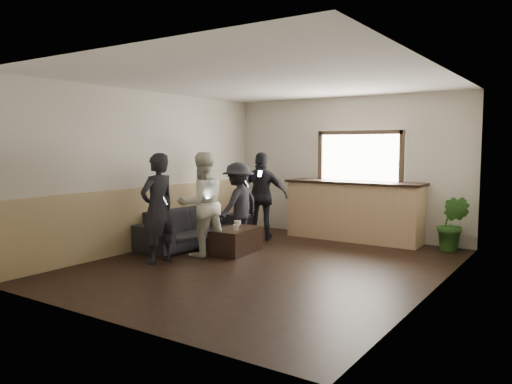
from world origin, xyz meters
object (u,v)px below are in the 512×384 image
Objects in this scene: cup_b at (236,228)px; potted_plant at (453,224)px; person_a at (158,208)px; person_c at (238,205)px; bar_counter at (354,207)px; coffee_table at (236,241)px; person_d at (262,196)px; sofa at (195,227)px; person_b at (202,204)px; cup_a at (237,223)px.

cup_b is 0.11× the size of potted_plant.
potted_plant is 0.56× the size of person_a.
person_c is at bearing 122.65° from cup_b.
coffee_table is (-1.20, -2.23, -0.43)m from bar_counter.
bar_counter is 1.58× the size of person_d.
coffee_table is 0.33m from cup_b.
coffee_table is at bearing 126.32° from cup_b.
potted_plant is at bearing 172.25° from person_d.
bar_counter reaches higher than sofa.
cup_b is 0.06× the size of person_a.
person_b reaches higher than person_a.
person_b is (-0.46, -0.32, 0.39)m from cup_b.
person_c is at bearing -155.80° from person_b.
cup_a is at bearing -123.53° from bar_counter.
sofa is at bearing -153.60° from potted_plant.
person_a is at bearing -136.68° from potted_plant.
bar_counter is 1.86m from potted_plant.
person_b is at bearing -124.38° from coffee_table.
coffee_table is at bearing -59.79° from cup_a.
potted_plant is at bearing 31.70° from cup_a.
bar_counter is at bearing -170.11° from person_d.
sofa reaches higher than cup_b.
bar_counter is 1.57× the size of person_a.
cup_a is at bearing -80.76° from sofa.
person_b reaches higher than cup_b.
person_a reaches higher than person_d.
sofa is 2.42× the size of coffee_table.
sofa is at bearing 164.66° from cup_b.
person_a is 0.81m from person_b.
sofa is at bearing 32.24° from person_d.
person_a is (0.45, -1.41, 0.52)m from sofa.
person_a is 1.77m from person_c.
potted_plant is at bearing 154.66° from person_b.
person_a is at bearing 7.49° from person_b.
cup_a is 0.84m from person_b.
cup_b is 0.06× the size of person_d.
coffee_table is 0.56× the size of person_d.
cup_a is 0.13× the size of potted_plant.
potted_plant is at bearing -58.64° from sofa.
person_c is at bearing 122.25° from cup_a.
person_b is (-1.54, -2.72, 0.22)m from bar_counter.
person_a is 2.53m from person_d.
sofa is 2.37× the size of potted_plant.
potted_plant is at bearing 35.63° from coffee_table.
person_d is (0.01, 0.77, 0.09)m from person_c.
sofa is 0.93m from cup_a.
bar_counter is 2.57m from coffee_table.
bar_counter is at bearing 65.75° from cup_b.
person_a reaches higher than sofa.
coffee_table is 3.77m from potted_plant.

